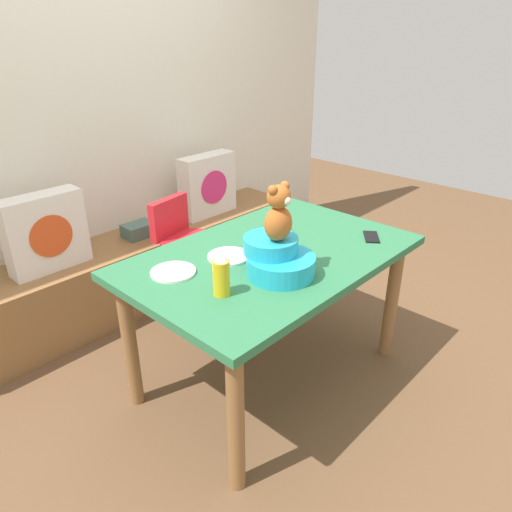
{
  "coord_description": "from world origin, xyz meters",
  "views": [
    {
      "loc": [
        -1.55,
        -1.35,
        1.72
      ],
      "look_at": [
        0.0,
        0.1,
        0.69
      ],
      "focal_mm": 33.33,
      "sensor_mm": 36.0,
      "label": 1
    }
  ],
  "objects": [
    {
      "name": "ground_plane",
      "position": [
        0.0,
        0.0,
        0.0
      ],
      "size": [
        8.0,
        8.0,
        0.0
      ],
      "primitive_type": "plane",
      "color": "brown"
    },
    {
      "name": "back_wall",
      "position": [
        0.0,
        1.47,
        1.3
      ],
      "size": [
        4.4,
        0.1,
        2.6
      ],
      "primitive_type": "cube",
      "color": "silver",
      "rests_on": "ground_plane"
    },
    {
      "name": "window_bench",
      "position": [
        0.0,
        1.2,
        0.23
      ],
      "size": [
        2.6,
        0.44,
        0.46
      ],
      "primitive_type": "cube",
      "color": "olive",
      "rests_on": "ground_plane"
    },
    {
      "name": "pillow_floral_left",
      "position": [
        -0.57,
        1.18,
        0.68
      ],
      "size": [
        0.44,
        0.15,
        0.44
      ],
      "color": "white",
      "rests_on": "window_bench"
    },
    {
      "name": "pillow_floral_right",
      "position": [
        0.64,
        1.18,
        0.68
      ],
      "size": [
        0.44,
        0.15,
        0.44
      ],
      "color": "white",
      "rests_on": "window_bench"
    },
    {
      "name": "book_stack",
      "position": [
        0.04,
        1.2,
        0.5
      ],
      "size": [
        0.2,
        0.14,
        0.09
      ],
      "primitive_type": "cube",
      "color": "#45675E",
      "rests_on": "window_bench"
    },
    {
      "name": "dining_table",
      "position": [
        0.0,
        0.0,
        0.64
      ],
      "size": [
        1.39,
        0.9,
        0.74
      ],
      "color": "#2D7247",
      "rests_on": "ground_plane"
    },
    {
      "name": "highchair",
      "position": [
        0.09,
        0.76,
        0.52
      ],
      "size": [
        0.38,
        0.49,
        0.79
      ],
      "color": "red",
      "rests_on": "ground_plane"
    },
    {
      "name": "infant_seat_teal",
      "position": [
        -0.14,
        -0.16,
        0.81
      ],
      "size": [
        0.3,
        0.33,
        0.16
      ],
      "color": "#21A8CC",
      "rests_on": "dining_table"
    },
    {
      "name": "teddy_bear",
      "position": [
        -0.14,
        -0.16,
        1.02
      ],
      "size": [
        0.13,
        0.12,
        0.25
      ],
      "color": "#B05C24",
      "rests_on": "infant_seat_teal"
    },
    {
      "name": "ketchup_bottle",
      "position": [
        -0.43,
        -0.11,
        0.83
      ],
      "size": [
        0.07,
        0.07,
        0.18
      ],
      "color": "gold",
      "rests_on": "dining_table"
    },
    {
      "name": "coffee_mug",
      "position": [
        0.22,
        0.16,
        0.79
      ],
      "size": [
        0.12,
        0.08,
        0.09
      ],
      "color": "black",
      "rests_on": "dining_table"
    },
    {
      "name": "dinner_plate_near",
      "position": [
        -0.45,
        0.18,
        0.75
      ],
      "size": [
        0.2,
        0.2,
        0.01
      ],
      "primitive_type": "cylinder",
      "color": "white",
      "rests_on": "dining_table"
    },
    {
      "name": "dinner_plate_far",
      "position": [
        -0.17,
        0.11,
        0.75
      ],
      "size": [
        0.2,
        0.2,
        0.01
      ],
      "primitive_type": "cylinder",
      "color": "white",
      "rests_on": "dining_table"
    },
    {
      "name": "cell_phone",
      "position": [
        0.49,
        -0.25,
        0.74
      ],
      "size": [
        0.16,
        0.14,
        0.01
      ],
      "primitive_type": "cube",
      "rotation": [
        0.0,
        0.0,
        2.22
      ],
      "color": "black",
      "rests_on": "dining_table"
    },
    {
      "name": "table_fork",
      "position": [
        0.12,
        -0.06,
        0.74
      ],
      "size": [
        0.12,
        0.14,
        0.01
      ],
      "primitive_type": "cube",
      "rotation": [
        0.0,
        0.0,
        2.42
      ],
      "color": "silver",
      "rests_on": "dining_table"
    }
  ]
}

